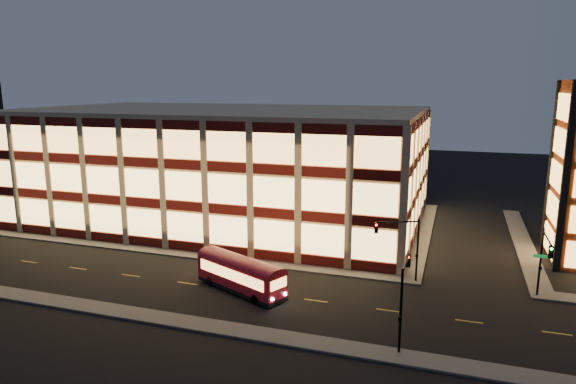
% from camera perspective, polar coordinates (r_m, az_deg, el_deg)
% --- Properties ---
extents(ground, '(200.00, 200.00, 0.00)m').
position_cam_1_polar(ground, '(54.54, -11.69, -7.17)').
color(ground, black).
rests_on(ground, ground).
extents(sidewalk_office_south, '(54.00, 2.00, 0.15)m').
position_cam_1_polar(sidewalk_office_south, '(56.82, -13.83, -6.40)').
color(sidewalk_office_south, '#514F4C').
rests_on(sidewalk_office_south, ground).
extents(sidewalk_office_east, '(2.00, 30.00, 0.15)m').
position_cam_1_polar(sidewalk_office_east, '(63.93, 14.75, -4.40)').
color(sidewalk_office_east, '#514F4C').
rests_on(sidewalk_office_east, ground).
extents(sidewalk_tower_west, '(2.00, 30.00, 0.15)m').
position_cam_1_polar(sidewalk_tower_west, '(64.29, 24.60, -5.02)').
color(sidewalk_tower_west, '#514F4C').
rests_on(sidewalk_tower_west, ground).
extents(sidewalk_near, '(100.00, 2.00, 0.15)m').
position_cam_1_polar(sidewalk_near, '(44.57, -20.23, -12.01)').
color(sidewalk_near, '#514F4C').
rests_on(sidewalk_near, ground).
extents(office_building, '(50.45, 30.45, 14.50)m').
position_cam_1_polar(office_building, '(68.72, -7.02, 3.16)').
color(office_building, tan).
rests_on(office_building, ground).
extents(traffic_signal_far, '(3.79, 1.87, 6.00)m').
position_cam_1_polar(traffic_signal_far, '(46.80, 12.61, -5.13)').
color(traffic_signal_far, black).
rests_on(traffic_signal_far, ground).
extents(traffic_signal_right, '(1.20, 4.37, 6.00)m').
position_cam_1_polar(traffic_signal_right, '(46.35, 26.58, -6.31)').
color(traffic_signal_right, black).
rests_on(traffic_signal_right, ground).
extents(traffic_signal_near, '(0.32, 4.45, 6.00)m').
position_cam_1_polar(traffic_signal_near, '(36.08, 12.75, -10.31)').
color(traffic_signal_near, black).
rests_on(traffic_signal_near, ground).
extents(trolley_bus, '(9.20, 5.85, 3.08)m').
position_cam_1_polar(trolley_bus, '(44.89, -5.29, -8.87)').
color(trolley_bus, '#9F081A').
rests_on(trolley_bus, ground).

